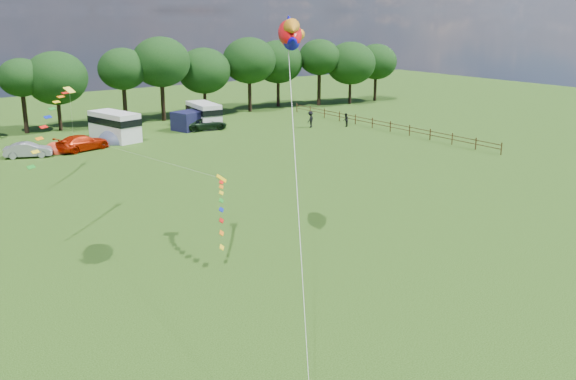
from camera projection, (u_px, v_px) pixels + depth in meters
ground_plane at (390, 313)px, 29.11m from camera, size 180.00×180.00×0.00m
tree_line at (89, 73)px, 73.53m from camera, size 102.98×10.98×10.27m
fence at (381, 124)px, 73.84m from camera, size 0.12×33.12×1.20m
car_b at (28, 150)px, 59.92m from camera, size 4.26×2.85×1.41m
car_c at (83, 143)px, 62.85m from camera, size 5.58×3.53×1.55m
car_d at (205, 124)px, 73.77m from camera, size 5.36×3.01×1.39m
campervan_c at (115, 125)px, 67.56m from camera, size 3.93×6.56×3.00m
campervan_d at (204, 114)px, 75.56m from camera, size 3.10×5.99×2.82m
tent_orange at (57, 152)px, 62.33m from camera, size 2.53×2.77×1.98m
tent_greyblue at (115, 142)px, 67.12m from camera, size 3.69×4.04×2.74m
awning_navy at (190, 121)px, 73.66m from camera, size 4.05×3.60×2.15m
fish_kite at (290, 34)px, 33.10m from camera, size 2.72×3.67×1.98m
streamer_kite_b at (54, 113)px, 37.24m from camera, size 4.28×4.62×3.79m
streamer_kite_c at (221, 200)px, 36.77m from camera, size 3.21×5.08×2.84m
walker_a at (346, 120)px, 75.69m from camera, size 0.91×0.88×1.62m
walker_b at (310, 119)px, 75.21m from camera, size 1.37×1.11×1.93m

